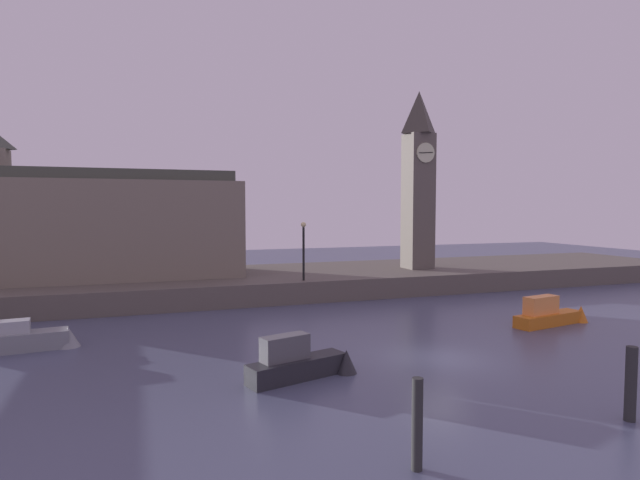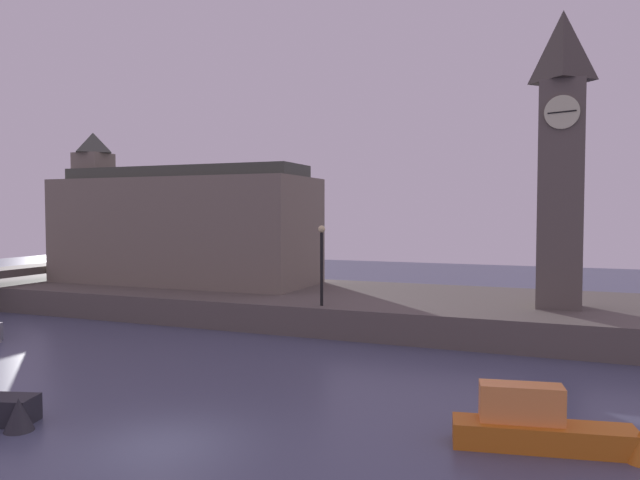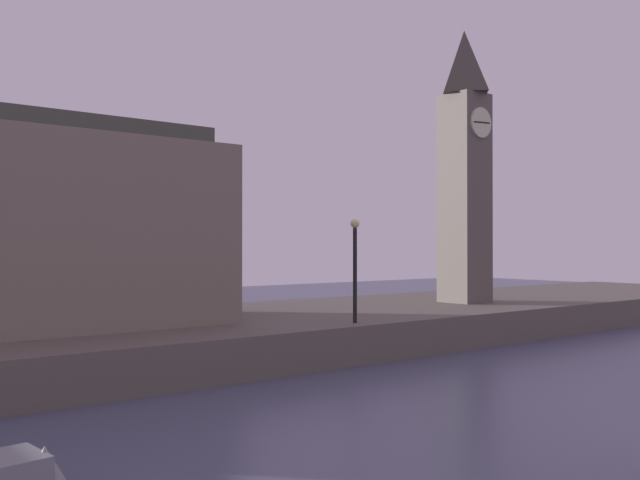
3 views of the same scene
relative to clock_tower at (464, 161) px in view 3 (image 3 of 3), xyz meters
name	(u,v)px [view 3 (image 3 of 3)]	position (x,y,z in m)	size (l,w,h in m)	color
far_embankment	(304,328)	(-9.81, 1.24, -8.29)	(70.00, 12.00, 1.50)	#5B544C
clock_tower	(464,161)	(0.00, 0.00, 0.00)	(2.30, 2.34, 14.54)	#5B544C
streetlamp	(355,258)	(-11.14, -3.80, -5.02)	(0.36, 0.36, 4.06)	black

